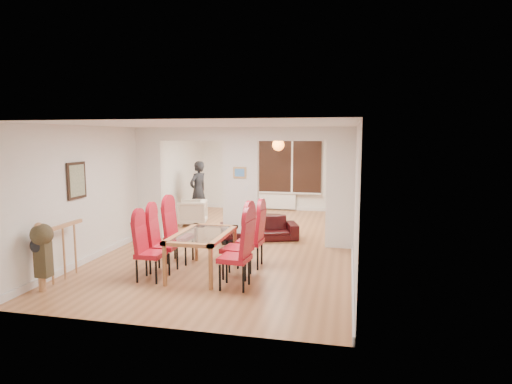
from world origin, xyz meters
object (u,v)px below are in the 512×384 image
(dining_table, at_px, (203,253))
(bottle, at_px, (259,210))
(dining_chair_rb, at_px, (237,244))
(sofa, at_px, (259,228))
(dining_chair_la, at_px, (151,249))
(dining_chair_ra, at_px, (235,253))
(armchair, at_px, (192,212))
(television, at_px, (335,212))
(dining_chair_rc, at_px, (250,237))
(dining_chair_lc, at_px, (180,233))
(person, at_px, (198,191))
(bowl, at_px, (258,213))
(dining_chair_lb, at_px, (163,242))
(coffee_table, at_px, (263,218))

(dining_table, relative_size, bottle, 5.47)
(dining_chair_rb, bearing_deg, sofa, 103.03)
(dining_table, xyz_separation_m, bottle, (0.02, 4.69, -0.02))
(dining_chair_la, height_order, bottle, dining_chair_la)
(dining_chair_ra, relative_size, bottle, 4.01)
(dining_table, bearing_deg, armchair, 113.15)
(sofa, height_order, bottle, sofa)
(armchair, distance_m, television, 4.02)
(dining_chair_la, height_order, sofa, dining_chair_la)
(dining_chair_rb, relative_size, dining_chair_rc, 1.04)
(television, bearing_deg, dining_chair_la, 167.43)
(dining_chair_rb, bearing_deg, bottle, 106.30)
(dining_chair_lc, bearing_deg, bottle, 86.22)
(dining_chair_rc, bearing_deg, dining_chair_lc, -175.49)
(sofa, xyz_separation_m, person, (-2.20, 1.96, 0.59))
(dining_table, relative_size, dining_chair_rc, 1.39)
(television, bearing_deg, bowl, 117.50)
(dining_table, distance_m, television, 5.70)
(dining_chair_rb, bearing_deg, dining_chair_lc, 163.60)
(sofa, distance_m, bottle, 2.05)
(dining_chair_ra, bearing_deg, dining_chair_rb, 106.73)
(dining_chair_la, height_order, dining_chair_lb, dining_chair_lb)
(dining_chair_lb, height_order, armchair, dining_chair_lb)
(dining_chair_la, xyz_separation_m, bowl, (0.69, 5.28, -0.30))
(sofa, distance_m, armchair, 2.45)
(dining_chair_rb, xyz_separation_m, sofa, (-0.20, 2.74, -0.32))
(dining_chair_rc, xyz_separation_m, armchair, (-2.39, 3.35, -0.22))
(armchair, height_order, bottle, armchair)
(dining_table, bearing_deg, dining_chair_ra, -37.57)
(dining_chair_lc, xyz_separation_m, armchair, (-1.02, 3.36, -0.23))
(dining_table, distance_m, dining_chair_rb, 0.67)
(dining_chair_la, bearing_deg, dining_chair_ra, -2.79)
(person, distance_m, bowl, 1.83)
(dining_table, xyz_separation_m, dining_chair_rc, (0.72, 0.58, 0.19))
(dining_chair_rc, height_order, coffee_table, dining_chair_rc)
(dining_chair_la, relative_size, dining_chair_rb, 0.91)
(coffee_table, xyz_separation_m, bottle, (-0.12, -0.04, 0.24))
(armchair, xyz_separation_m, coffee_table, (1.81, 0.81, -0.24))
(dining_chair_la, bearing_deg, coffee_table, 79.86)
(bottle, bearing_deg, bowl, 130.35)
(dining_chair_rb, relative_size, sofa, 0.65)
(dining_chair_lb, distance_m, coffee_table, 4.88)
(dining_chair_lc, height_order, bottle, dining_chair_lc)
(dining_chair_ra, height_order, sofa, dining_chair_ra)
(bottle, relative_size, bowl, 1.41)
(bottle, bearing_deg, dining_chair_la, -98.18)
(bowl, bearing_deg, sofa, -77.01)
(dining_chair_ra, bearing_deg, dining_table, 148.16)
(dining_chair_la, distance_m, dining_chair_ra, 1.47)
(dining_chair_rb, relative_size, bottle, 4.07)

